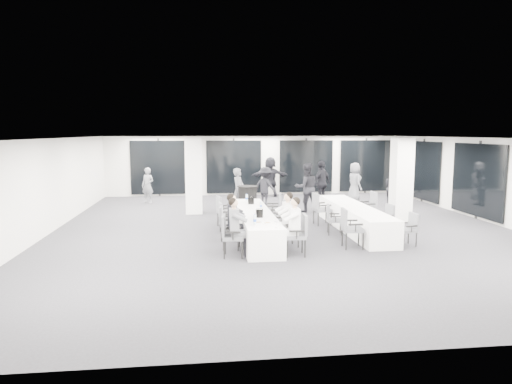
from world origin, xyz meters
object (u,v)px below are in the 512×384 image
Objects in this scene: chair_side_left_mid at (332,218)px; standing_guest_c at (265,184)px; chair_main_right_second at (291,225)px; standing_guest_a at (238,187)px; chair_side_right_near at (409,227)px; banquet_table_main at (255,225)px; chair_main_right_fourth at (281,214)px; standing_guest_g at (148,183)px; banquet_table_side at (354,218)px; standing_guest_e at (355,180)px; chair_main_left_mid at (226,221)px; standing_guest_f at (270,174)px; standing_guest_d at (322,180)px; ice_bucket_near at (259,213)px; chair_main_right_near at (299,232)px; chair_side_right_far at (369,205)px; chair_main_left_second at (228,230)px; ice_bucket_far at (251,200)px; chair_side_left_far at (320,207)px; chair_main_right_mid at (285,218)px; standing_guest_b at (306,184)px; chair_main_right_far at (275,207)px; standing_guest_h at (393,185)px; chair_main_left_near at (230,233)px; chair_main_left_fourth at (225,216)px; cocktail_table at (248,200)px; chair_side_left_near at (349,226)px; chair_side_right_mid at (386,217)px; chair_main_left_far at (223,209)px.

chair_side_left_mid is 5.40m from standing_guest_c.
standing_guest_a is at bearing -1.36° from chair_main_right_second.
chair_side_left_mid is 1.01× the size of chair_side_right_near.
chair_main_right_fourth is at bearing 33.62° from banquet_table_main.
chair_main_right_second is 9.19m from standing_guest_g.
standing_guest_e is at bearing 71.28° from banquet_table_side.
standing_guest_a is 0.99× the size of standing_guest_e.
chair_main_left_mid is at bearing -160.00° from standing_guest_a.
standing_guest_f is (0.62, 2.79, 0.15)m from standing_guest_c.
chair_side_left_mid is at bearing 37.13° from standing_guest_d.
standing_guest_e is 8.50× the size of ice_bucket_near.
chair_main_right_near is 4.80m from chair_side_right_far.
chair_side_right_far reaches higher than chair_main_left_second.
chair_side_right_near is at bearing 104.67° from standing_guest_f.
chair_side_left_mid is 2.61m from ice_bucket_far.
chair_side_left_far reaches higher than chair_main_left_second.
standing_guest_b is at bearing -11.25° from chair_main_right_mid.
standing_guest_d reaches higher than ice_bucket_near.
chair_main_right_mid is at bearing 132.08° from chair_main_left_second.
standing_guest_h is (5.25, 3.10, 0.28)m from chair_main_right_far.
chair_main_right_mid is 8.41m from standing_guest_g.
chair_main_left_mid is 0.53× the size of standing_guest_c.
chair_main_left_near is (-3.96, -2.55, 0.20)m from banquet_table_side.
standing_guest_f is (2.47, 9.38, 0.55)m from chair_main_left_second.
chair_main_left_fourth is 0.89× the size of chair_side_right_far.
standing_guest_b reaches higher than standing_guest_g.
chair_main_right_fourth is 0.58× the size of standing_guest_g.
standing_guest_d reaches higher than standing_guest_h.
chair_main_right_mid is 0.57× the size of standing_guest_h.
cocktail_table reaches higher than chair_side_right_near.
standing_guest_a is at bearing 30.82° from chair_main_right_far.
chair_side_right_near is at bearing -18.62° from standing_guest_g.
standing_guest_b reaches higher than chair_side_left_near.
chair_side_right_near is (4.78, -1.14, -0.05)m from chair_main_left_mid.
chair_main_right_near is at bearing 74.26° from chair_main_left_second.
chair_side_left_far is (3.12, 1.79, 0.05)m from chair_main_left_mid.
standing_guest_g reaches higher than chair_main_right_fourth.
chair_main_left_second is at bearing 15.99° from standing_guest_d.
chair_main_right_near is 1.04× the size of chair_main_right_second.
standing_guest_h reaches higher than chair_main_right_second.
chair_main_left_near is 3.01m from chair_main_right_fourth.
chair_side_right_mid is 0.50× the size of standing_guest_g.
chair_side_left_far reaches higher than chair_main_left_far.
chair_main_left_second is (-0.83, -1.21, 0.13)m from banquet_table_main.
standing_guest_c reaches higher than chair_side_left_near.
standing_guest_d is (1.05, 3.79, 0.46)m from chair_side_left_far.
chair_side_left_far is 2.28m from ice_bucket_far.
cocktail_table is 1.07× the size of chair_main_right_mid.
standing_guest_b is (0.11, 2.45, 0.45)m from chair_side_left_far.
chair_main_right_near is at bearing -65.20° from chair_side_left_near.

